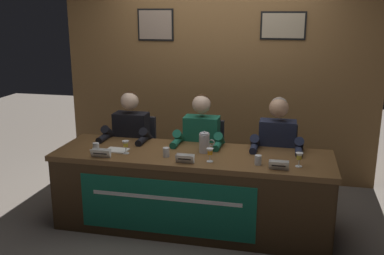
{
  "coord_description": "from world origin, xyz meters",
  "views": [
    {
      "loc": [
        0.86,
        -3.82,
        2.04
      ],
      "look_at": [
        0.0,
        0.0,
        0.99
      ],
      "focal_mm": 40.81,
      "sensor_mm": 36.0,
      "label": 1
    }
  ],
  "objects_px": {
    "water_cup_left": "(96,148)",
    "chair_right": "(276,169)",
    "water_pitcher_central": "(204,143)",
    "chair_left": "(136,159)",
    "chair_center": "(204,164)",
    "panelist_left": "(129,140)",
    "document_stack_left": "(117,150)",
    "conference_table": "(189,181)",
    "water_cup_right": "(258,160)",
    "water_cup_center": "(166,153)",
    "panelist_right": "(276,150)",
    "nameplate_center": "(185,159)",
    "nameplate_left": "(101,153)",
    "juice_glass_center": "(210,152)",
    "juice_glass_right": "(299,157)",
    "juice_glass_left": "(126,145)",
    "nameplate_right": "(279,165)",
    "panelist_center": "(200,145)"
  },
  "relations": [
    {
      "from": "water_cup_center",
      "to": "juice_glass_left",
      "type": "bearing_deg",
      "value": 179.12
    },
    {
      "from": "chair_center",
      "to": "water_cup_right",
      "type": "height_order",
      "value": "chair_center"
    },
    {
      "from": "nameplate_center",
      "to": "nameplate_right",
      "type": "distance_m",
      "value": 0.81
    },
    {
      "from": "water_cup_left",
      "to": "juice_glass_right",
      "type": "distance_m",
      "value": 1.88
    },
    {
      "from": "water_pitcher_central",
      "to": "panelist_left",
      "type": "bearing_deg",
      "value": 159.64
    },
    {
      "from": "juice_glass_left",
      "to": "chair_center",
      "type": "height_order",
      "value": "chair_center"
    },
    {
      "from": "chair_right",
      "to": "water_pitcher_central",
      "type": "height_order",
      "value": "water_pitcher_central"
    },
    {
      "from": "panelist_center",
      "to": "panelist_right",
      "type": "bearing_deg",
      "value": 0.0
    },
    {
      "from": "conference_table",
      "to": "juice_glass_center",
      "type": "height_order",
      "value": "juice_glass_center"
    },
    {
      "from": "chair_center",
      "to": "nameplate_center",
      "type": "relative_size",
      "value": 5.49
    },
    {
      "from": "juice_glass_right",
      "to": "document_stack_left",
      "type": "height_order",
      "value": "juice_glass_right"
    },
    {
      "from": "chair_right",
      "to": "panelist_left",
      "type": "bearing_deg",
      "value": -172.66
    },
    {
      "from": "water_cup_left",
      "to": "document_stack_left",
      "type": "bearing_deg",
      "value": 18.65
    },
    {
      "from": "conference_table",
      "to": "chair_right",
      "type": "xyz_separation_m",
      "value": [
        0.78,
        0.68,
        -0.06
      ]
    },
    {
      "from": "water_cup_left",
      "to": "juice_glass_left",
      "type": "bearing_deg",
      "value": 1.2
    },
    {
      "from": "document_stack_left",
      "to": "conference_table",
      "type": "bearing_deg",
      "value": -1.11
    },
    {
      "from": "juice_glass_center",
      "to": "water_cup_center",
      "type": "xyz_separation_m",
      "value": [
        -0.42,
        0.05,
        -0.05
      ]
    },
    {
      "from": "chair_center",
      "to": "water_cup_center",
      "type": "relative_size",
      "value": 10.6
    },
    {
      "from": "chair_left",
      "to": "chair_center",
      "type": "distance_m",
      "value": 0.77
    },
    {
      "from": "water_cup_center",
      "to": "juice_glass_center",
      "type": "bearing_deg",
      "value": -6.53
    },
    {
      "from": "chair_right",
      "to": "panelist_right",
      "type": "relative_size",
      "value": 0.73
    },
    {
      "from": "water_cup_center",
      "to": "chair_left",
      "type": "bearing_deg",
      "value": 127.77
    },
    {
      "from": "conference_table",
      "to": "nameplate_center",
      "type": "distance_m",
      "value": 0.34
    },
    {
      "from": "water_cup_left",
      "to": "chair_right",
      "type": "height_order",
      "value": "chair_right"
    },
    {
      "from": "chair_right",
      "to": "chair_left",
      "type": "bearing_deg",
      "value": 180.0
    },
    {
      "from": "water_cup_right",
      "to": "water_pitcher_central",
      "type": "distance_m",
      "value": 0.58
    },
    {
      "from": "juice_glass_left",
      "to": "document_stack_left",
      "type": "xyz_separation_m",
      "value": [
        -0.11,
        0.06,
        -0.08
      ]
    },
    {
      "from": "panelist_center",
      "to": "water_cup_center",
      "type": "bearing_deg",
      "value": -111.55
    },
    {
      "from": "nameplate_right",
      "to": "water_cup_right",
      "type": "height_order",
      "value": "water_cup_right"
    },
    {
      "from": "water_cup_left",
      "to": "chair_right",
      "type": "relative_size",
      "value": 0.09
    },
    {
      "from": "nameplate_left",
      "to": "water_cup_center",
      "type": "height_order",
      "value": "water_cup_center"
    },
    {
      "from": "panelist_left",
      "to": "water_cup_left",
      "type": "distance_m",
      "value": 0.55
    },
    {
      "from": "panelist_right",
      "to": "water_cup_right",
      "type": "xyz_separation_m",
      "value": [
        -0.14,
        -0.56,
        0.07
      ]
    },
    {
      "from": "nameplate_left",
      "to": "chair_center",
      "type": "xyz_separation_m",
      "value": [
        0.79,
        0.88,
        -0.35
      ]
    },
    {
      "from": "juice_glass_right",
      "to": "juice_glass_left",
      "type": "bearing_deg",
      "value": 179.57
    },
    {
      "from": "water_cup_center",
      "to": "water_cup_left",
      "type": "bearing_deg",
      "value": -179.99
    },
    {
      "from": "chair_center",
      "to": "water_cup_right",
      "type": "xyz_separation_m",
      "value": [
        0.63,
        -0.76,
        0.34
      ]
    },
    {
      "from": "nameplate_center",
      "to": "water_pitcher_central",
      "type": "xyz_separation_m",
      "value": [
        0.11,
        0.33,
        0.05
      ]
    },
    {
      "from": "water_pitcher_central",
      "to": "nameplate_right",
      "type": "bearing_deg",
      "value": -24.8
    },
    {
      "from": "juice_glass_left",
      "to": "panelist_right",
      "type": "relative_size",
      "value": 0.1
    },
    {
      "from": "chair_center",
      "to": "juice_glass_center",
      "type": "xyz_separation_m",
      "value": [
        0.21,
        -0.78,
        0.39
      ]
    },
    {
      "from": "water_pitcher_central",
      "to": "document_stack_left",
      "type": "distance_m",
      "value": 0.85
    },
    {
      "from": "panelist_center",
      "to": "nameplate_center",
      "type": "height_order",
      "value": "panelist_center"
    },
    {
      "from": "nameplate_left",
      "to": "chair_right",
      "type": "distance_m",
      "value": 1.83
    },
    {
      "from": "juice_glass_left",
      "to": "water_cup_left",
      "type": "height_order",
      "value": "juice_glass_left"
    },
    {
      "from": "chair_left",
      "to": "chair_center",
      "type": "relative_size",
      "value": 1.0
    },
    {
      "from": "panelist_right",
      "to": "document_stack_left",
      "type": "relative_size",
      "value": 5.6
    },
    {
      "from": "water_cup_right",
      "to": "nameplate_center",
      "type": "bearing_deg",
      "value": -171.12
    },
    {
      "from": "water_cup_right",
      "to": "document_stack_left",
      "type": "relative_size",
      "value": 0.39
    },
    {
      "from": "water_cup_center",
      "to": "nameplate_right",
      "type": "distance_m",
      "value": 1.03
    }
  ]
}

